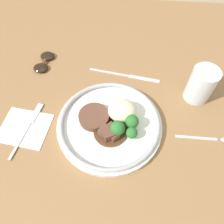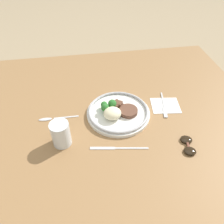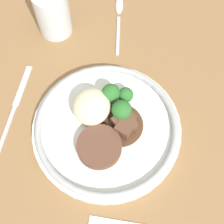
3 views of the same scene
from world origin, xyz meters
TOP-DOWN VIEW (x-y plane):
  - ground_plane at (0.00, 0.00)m, footprint 8.00×8.00m
  - dining_table at (0.00, 0.00)m, footprint 1.34×1.16m
  - napkin at (-0.26, -0.05)m, footprint 0.14×0.12m
  - plate at (-0.04, -0.02)m, footprint 0.27×0.27m
  - juice_glass at (0.20, 0.10)m, footprint 0.07×0.07m
  - fork at (-0.25, -0.03)m, footprint 0.05×0.17m
  - knife at (-0.00, 0.16)m, footprint 0.22×0.04m
  - spoon at (0.25, -0.04)m, footprint 0.17×0.02m
  - sunglasses at (-0.27, 0.19)m, footprint 0.06×0.10m

SIDE VIEW (x-z plane):
  - ground_plane at x=0.00m, z-range 0.00..0.00m
  - dining_table at x=0.00m, z-range 0.00..0.03m
  - napkin at x=-0.26m, z-range 0.03..0.03m
  - knife at x=0.00m, z-range 0.03..0.03m
  - spoon at x=0.25m, z-range 0.03..0.04m
  - fork at x=-0.25m, z-range 0.03..0.04m
  - sunglasses at x=-0.27m, z-range 0.03..0.05m
  - plate at x=-0.04m, z-range 0.02..0.08m
  - juice_glass at x=0.20m, z-range 0.03..0.13m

